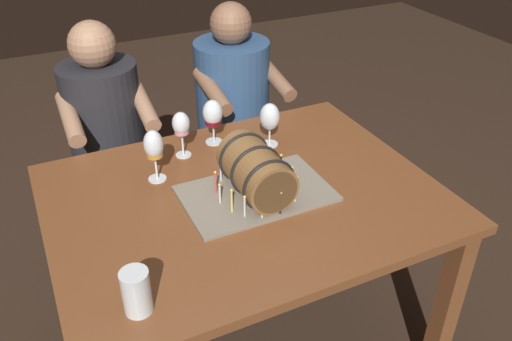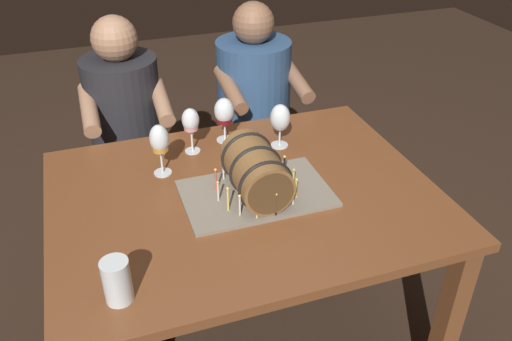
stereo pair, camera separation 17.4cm
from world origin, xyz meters
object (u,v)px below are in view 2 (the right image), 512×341
at_px(person_seated_left, 130,148).
at_px(person_seated_right, 254,125).
at_px(dining_table, 244,216).
at_px(wine_glass_red, 224,113).
at_px(wine_glass_rose, 191,122).
at_px(beer_pint, 117,282).
at_px(barrel_cake, 256,174).
at_px(wine_glass_amber, 159,141).
at_px(wine_glass_empty, 280,119).

height_order(person_seated_left, person_seated_right, person_seated_right).
distance_m(dining_table, wine_glass_red, 0.45).
relative_size(wine_glass_red, wine_glass_rose, 1.00).
xyz_separation_m(wine_glass_red, beer_pint, (-0.51, -0.75, -0.06)).
height_order(barrel_cake, wine_glass_amber, wine_glass_amber).
bearing_deg(beer_pint, person_seated_left, 82.46).
xyz_separation_m(dining_table, person_seated_right, (0.31, 0.82, -0.09)).
bearing_deg(wine_glass_amber, wine_glass_empty, 6.20).
bearing_deg(beer_pint, wine_glass_empty, 42.15).
relative_size(barrel_cake, wine_glass_red, 2.73).
bearing_deg(wine_glass_empty, person_seated_right, 82.11).
height_order(beer_pint, person_seated_left, person_seated_left).
bearing_deg(wine_glass_rose, person_seated_left, 113.37).
bearing_deg(beer_pint, wine_glass_amber, 69.12).
height_order(wine_glass_rose, beer_pint, wine_glass_rose).
xyz_separation_m(wine_glass_amber, person_seated_left, (-0.07, 0.60, -0.34)).
distance_m(barrel_cake, person_seated_right, 0.93).
relative_size(wine_glass_rose, person_seated_left, 0.16).
bearing_deg(beer_pint, wine_glass_red, 55.83).
distance_m(wine_glass_red, beer_pint, 0.91).
relative_size(barrel_cake, wine_glass_empty, 2.82).
relative_size(dining_table, wine_glass_empty, 7.38).
bearing_deg(wine_glass_empty, barrel_cake, -124.16).
xyz_separation_m(wine_glass_rose, beer_pint, (-0.36, -0.71, -0.07)).
bearing_deg(dining_table, barrel_cake, -35.36).
distance_m(dining_table, wine_glass_rose, 0.42).
xyz_separation_m(dining_table, wine_glass_rose, (-0.10, 0.34, 0.23)).
relative_size(wine_glass_red, person_seated_right, 0.16).
bearing_deg(wine_glass_amber, wine_glass_red, 30.05).
distance_m(wine_glass_rose, person_seated_left, 0.62).
xyz_separation_m(dining_table, barrel_cake, (0.04, -0.03, 0.19)).
height_order(barrel_cake, person_seated_right, person_seated_right).
relative_size(wine_glass_amber, wine_glass_rose, 1.07).
xyz_separation_m(barrel_cake, wine_glass_amber, (-0.28, 0.24, 0.05)).
xyz_separation_m(wine_glass_empty, person_seated_right, (0.08, 0.55, -0.32)).
bearing_deg(person_seated_right, barrel_cake, -108.15).
bearing_deg(wine_glass_red, person_seated_right, 58.07).
bearing_deg(person_seated_left, person_seated_right, 0.02).
height_order(wine_glass_empty, wine_glass_rose, wine_glass_rose).
distance_m(wine_glass_empty, person_seated_right, 0.64).
relative_size(dining_table, wine_glass_rose, 7.17).
bearing_deg(wine_glass_empty, beer_pint, -137.85).
bearing_deg(wine_glass_amber, person_seated_right, 47.11).
height_order(dining_table, barrel_cake, barrel_cake).
height_order(barrel_cake, beer_pint, barrel_cake).
bearing_deg(wine_glass_empty, person_seated_left, 135.03).
relative_size(wine_glass_empty, person_seated_right, 0.15).
bearing_deg(wine_glass_amber, dining_table, -41.63).
xyz_separation_m(wine_glass_rose, person_seated_right, (0.42, 0.48, -0.32)).
relative_size(barrel_cake, person_seated_left, 0.43).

